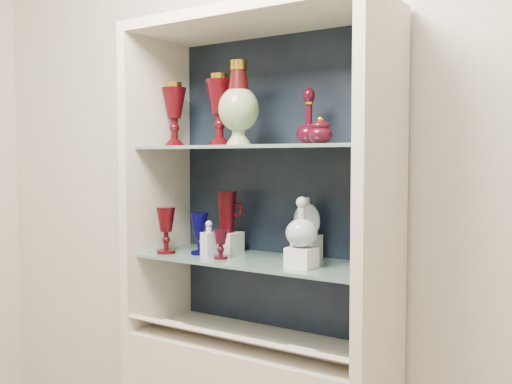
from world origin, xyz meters
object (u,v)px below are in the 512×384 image
Objects in this scene: ruby_decanter_b at (368,113)px; lidded_bowl at (320,130)px; ruby_goblet_tall at (166,230)px; clear_round_decanter at (302,223)px; ruby_pitcher at (227,212)px; pedestal_lamp_right at (219,110)px; enamel_urn at (239,103)px; flat_flask at (307,215)px; clear_square_bottle at (209,239)px; cameo_medallion at (379,218)px; ruby_goblet_small at (221,244)px; cobalt_goblet at (200,233)px; ruby_decanter_a at (309,113)px; pedestal_lamp_left at (174,115)px.

ruby_decanter_b is 2.15× the size of lidded_bowl.
clear_round_decanter reaches higher than ruby_goblet_tall.
ruby_pitcher is 0.42m from clear_round_decanter.
pedestal_lamp_right is 0.14m from enamel_urn.
clear_round_decanter is at bearing -10.71° from pedestal_lamp_right.
ruby_goblet_tall is 0.56m from flat_flask.
clear_square_bottle is 0.97× the size of cameo_medallion.
ruby_decanter_b is 1.40× the size of flat_flask.
pedestal_lamp_right reaches higher than ruby_goblet_small.
clear_square_bottle is at bearing -26.19° from cobalt_goblet.
pedestal_lamp_right reaches higher than ruby_decanter_a.
pedestal_lamp_left is at bearing 177.42° from ruby_pitcher.
cameo_medallion is at bearing 30.34° from clear_round_decanter.
enamel_urn is 0.26m from ruby_decanter_a.
ruby_goblet_small is at bearing -151.37° from cameo_medallion.
flat_flask is 0.29m from cameo_medallion.
clear_round_decanter is (0.34, 0.01, 0.10)m from ruby_goblet_small.
cobalt_goblet is at bearing -135.45° from ruby_pitcher.
lidded_bowl is at bearing -154.65° from ruby_decanter_b.
ruby_decanter_a is (0.24, 0.09, -0.04)m from enamel_urn.
cobalt_goblet is at bearing -17.18° from pedestal_lamp_left.
ruby_goblet_small is (0.13, -0.04, -0.03)m from cobalt_goblet.
ruby_decanter_a reaches higher than clear_round_decanter.
pedestal_lamp_left is 2.78× the size of lidded_bowl.
cobalt_goblet is (-0.53, 0.02, -0.39)m from lidded_bowl.
pedestal_lamp_right reaches higher than clear_round_decanter.
ruby_goblet_small is at bearing -1.83° from clear_square_bottle.
clear_square_bottle is at bearing 4.61° from ruby_goblet_tall.
ruby_decanter_b reaches higher than ruby_pitcher.
pedestal_lamp_right reaches higher than lidded_bowl.
cameo_medallion is (0.62, 0.14, 0.10)m from clear_square_bottle.
clear_square_bottle is (-0.46, -0.01, -0.40)m from lidded_bowl.
lidded_bowl is at bearing -28.32° from ruby_pitcher.
cameo_medallion is (0.86, 0.05, -0.38)m from pedestal_lamp_left.
ruby_decanter_a is 0.45m from cameo_medallion.
pedestal_lamp_right is 0.74m from cameo_medallion.
ruby_decanter_b is 1.24× the size of cobalt_goblet.
enamel_urn is 0.52m from ruby_goblet_small.
enamel_urn is at bearing -153.17° from cameo_medallion.
pedestal_lamp_left is at bearing 172.71° from clear_round_decanter.
enamel_urn is 0.36m from lidded_bowl.
pedestal_lamp_left is at bearing 179.42° from ruby_decanter_b.
pedestal_lamp_left is 1.14× the size of ruby_decanter_a.
cobalt_goblet is 1.13× the size of cameo_medallion.
pedestal_lamp_left is 1.29× the size of ruby_decanter_b.
ruby_pitcher is (-0.61, 0.05, -0.36)m from ruby_decanter_b.
ruby_goblet_tall is 0.25m from ruby_pitcher.
pedestal_lamp_left is at bearing 162.82° from cobalt_goblet.
ruby_goblet_small is 0.75× the size of cameo_medallion.
pedestal_lamp_right is 1.52× the size of ruby_goblet_tall.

